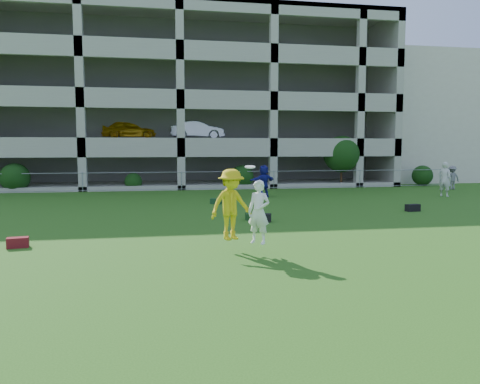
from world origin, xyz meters
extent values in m
plane|color=#235114|center=(0.00, 0.00, 0.00)|extent=(100.00, 100.00, 0.00)
cube|color=beige|center=(23.00, 28.00, 5.00)|extent=(16.00, 14.00, 10.00)
imported|color=navy|center=(4.17, 14.04, 0.88)|extent=(1.69, 1.22, 1.76)
imported|color=silver|center=(14.12, 12.71, 0.96)|extent=(0.78, 0.83, 1.92)
imported|color=slate|center=(17.20, 16.50, 0.76)|extent=(1.01, 0.61, 1.53)
cube|color=#5E1018|center=(-5.33, 2.81, 0.14)|extent=(0.59, 0.39, 0.28)
cube|color=black|center=(1.95, 6.38, 0.13)|extent=(0.51, 0.36, 0.26)
cube|color=black|center=(2.35, 5.89, 0.15)|extent=(0.46, 0.46, 0.30)
cube|color=black|center=(9.16, 7.51, 0.15)|extent=(0.64, 0.40, 0.30)
cube|color=#13351E|center=(1.23, 11.62, 0.12)|extent=(0.58, 0.52, 0.25)
imported|color=gold|center=(0.32, 1.29, 1.25)|extent=(1.37, 1.09, 1.85)
imported|color=white|center=(0.94, 0.76, 1.11)|extent=(0.70, 0.67, 1.61)
cylinder|color=white|center=(0.80, 1.20, 2.22)|extent=(0.27, 0.27, 0.08)
cube|color=#9E998C|center=(0.00, 32.75, 6.00)|extent=(30.00, 0.50, 12.00)
cube|color=#9E998C|center=(14.75, 26.00, 6.00)|extent=(0.50, 14.00, 12.00)
cube|color=#9E998C|center=(0.00, 26.00, 11.85)|extent=(30.00, 14.00, 0.30)
cube|color=#9E998C|center=(0.00, 26.00, 0.15)|extent=(30.00, 14.00, 0.30)
cube|color=#9E998C|center=(0.00, 26.00, 3.15)|extent=(30.00, 14.00, 0.30)
cube|color=#9E998C|center=(0.00, 26.00, 6.15)|extent=(30.00, 14.00, 0.30)
cube|color=#9E998C|center=(0.00, 26.00, 9.15)|extent=(30.00, 14.00, 0.30)
cube|color=#9E998C|center=(0.00, 19.15, 2.55)|extent=(30.00, 0.30, 0.90)
cube|color=#9E998C|center=(0.00, 19.15, 5.55)|extent=(30.00, 0.30, 0.90)
cube|color=#9E998C|center=(0.00, 19.15, 8.55)|extent=(30.00, 0.30, 0.90)
cube|color=#9E998C|center=(0.00, 19.15, 11.55)|extent=(30.00, 0.30, 0.90)
cube|color=#9E998C|center=(-6.00, 19.25, 6.00)|extent=(0.50, 0.50, 12.00)
cube|color=#9E998C|center=(0.00, 19.25, 6.00)|extent=(0.50, 0.50, 12.00)
cube|color=#9E998C|center=(6.00, 19.25, 6.00)|extent=(0.50, 0.50, 12.00)
cube|color=#9E998C|center=(12.00, 19.25, 6.00)|extent=(0.50, 0.50, 12.00)
cube|color=#605E59|center=(0.00, 28.00, 6.00)|extent=(29.00, 9.00, 11.60)
imported|color=#FAB20D|center=(-3.40, 24.00, 3.96)|extent=(4.00, 1.90, 1.32)
imported|color=silver|center=(1.44, 24.00, 3.96)|extent=(4.08, 1.64, 1.32)
cylinder|color=gray|center=(-6.00, 19.00, 0.60)|extent=(0.06, 0.06, 1.20)
cylinder|color=gray|center=(0.00, 19.00, 0.60)|extent=(0.06, 0.06, 1.20)
cylinder|color=gray|center=(6.00, 19.00, 0.60)|extent=(0.06, 0.06, 1.20)
cylinder|color=gray|center=(12.00, 19.00, 0.60)|extent=(0.06, 0.06, 1.20)
cylinder|color=gray|center=(18.00, 19.00, 0.60)|extent=(0.06, 0.06, 1.20)
cylinder|color=gray|center=(0.00, 19.00, 1.15)|extent=(36.00, 0.04, 0.04)
cylinder|color=gray|center=(0.00, 19.00, 0.08)|extent=(36.00, 0.04, 0.04)
sphere|color=#163D11|center=(-10.00, 19.60, 0.88)|extent=(1.76, 1.76, 1.76)
sphere|color=#163D11|center=(-3.00, 19.60, 0.55)|extent=(1.10, 1.10, 1.10)
sphere|color=#163D11|center=(4.00, 19.60, 0.77)|extent=(1.54, 1.54, 1.54)
cylinder|color=#382314|center=(11.00, 19.80, 0.98)|extent=(0.16, 0.16, 1.96)
sphere|color=#163D11|center=(11.00, 19.80, 2.24)|extent=(2.52, 2.52, 2.52)
sphere|color=#163D11|center=(17.00, 19.60, 0.72)|extent=(1.43, 1.43, 1.43)
camera|label=1|loc=(-1.60, -10.61, 2.74)|focal=35.00mm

